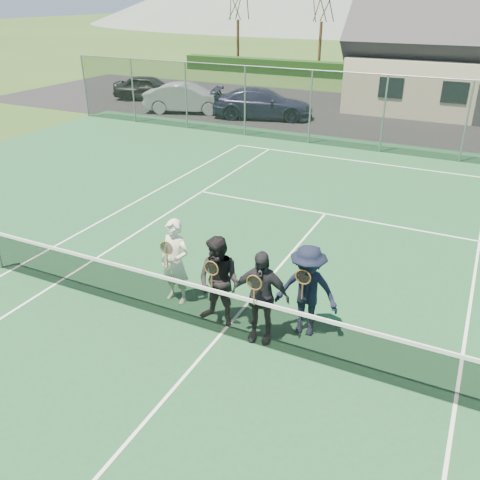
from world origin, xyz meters
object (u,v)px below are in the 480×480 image
Objects in this scene: car_b at (187,98)px; car_c at (263,104)px; player_a at (175,262)px; car_a at (149,88)px; player_b at (219,282)px; player_c at (260,296)px; player_d at (307,291)px; tennis_net at (221,311)px.

car_b reaches higher than car_c.
car_b is at bearing 120.74° from player_a.
car_a is at bearing 126.67° from player_a.
player_b is 0.90m from player_c.
player_b is 1.63m from player_d.
player_c is (7.42, -16.91, 0.19)m from car_c.
player_c is 1.00× the size of player_d.
player_a and player_b have the same top height.
player_b and player_c have the same top height.
car_a is at bearing 128.50° from player_b.
player_a reaches higher than car_a.
player_d is at bearing -169.29° from car_c.
player_a is at bearing -167.86° from car_b.
car_b is 2.51× the size of player_b.
player_b is (6.53, -16.79, 0.19)m from car_c.
car_a is 0.82× the size of car_c.
car_b is at bearing 127.65° from player_d.
player_b reaches higher than car_a.
car_c is at bearing -101.67° from car_b.
player_a is at bearing -177.76° from player_d.
car_b is 2.51× the size of player_d.
player_d is (16.17, -17.92, 0.21)m from car_a.
car_c is 18.40m from tennis_net.
player_a is (5.36, -16.48, 0.19)m from car_c.
player_b is at bearing -165.39° from car_b.
player_c is (11.56, -16.41, 0.18)m from car_b.
tennis_net is 0.81m from player_c.
player_d is (0.68, 0.54, -0.00)m from player_c.
player_d is (1.37, 0.75, 0.38)m from tennis_net.
player_d is (1.58, 0.42, -0.00)m from player_b.
player_b is (14.59, -18.35, 0.21)m from car_a.
player_b reaches higher than tennis_net.
car_b is (3.93, -2.06, 0.04)m from car_a.
player_a is 1.21m from player_b.
player_c reaches higher than car_a.
player_c is at bearing -11.90° from player_a.
player_b is (10.66, -16.29, 0.18)m from car_b.
car_c is 17.33m from player_a.
tennis_net is 0.55m from player_b.
player_c and player_d have the same top height.
car_a is 23.44m from player_b.
player_a is (-1.37, 0.64, 0.38)m from tennis_net.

